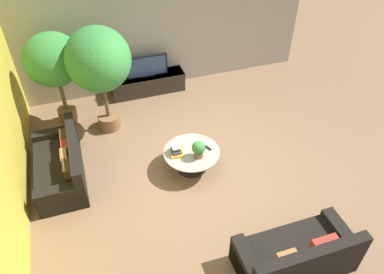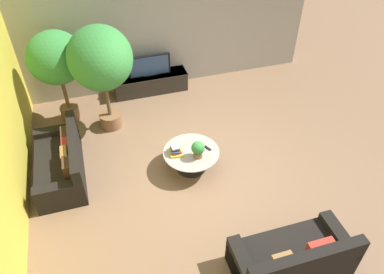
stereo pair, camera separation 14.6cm
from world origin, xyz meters
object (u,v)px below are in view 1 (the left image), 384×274
object	(u,v)px
coffee_table	(192,156)
potted_palm_tall	(54,62)
potted_palm_corner	(99,62)
couch_by_wall	(62,166)
media_console	(148,83)
television	(146,66)
couch_near_entry	(296,256)
potted_plant_tabletop	(199,149)

from	to	relation	value
coffee_table	potted_palm_tall	distance (m)	3.35
potted_palm_tall	coffee_table	bearing A→B (deg)	-46.49
potted_palm_corner	couch_by_wall	bearing A→B (deg)	-130.51
coffee_table	media_console	bearing A→B (deg)	93.77
media_console	television	world-z (taller)	television
media_console	couch_near_entry	xyz separation A→B (m)	(0.99, -5.35, 0.04)
television	potted_palm_tall	distance (m)	2.19
potted_plant_tabletop	coffee_table	bearing A→B (deg)	116.35
couch_near_entry	potted_palm_tall	xyz separation A→B (m)	(-2.95, 4.77, 1.21)
television	media_console	bearing A→B (deg)	90.00
potted_palm_corner	couch_near_entry	bearing A→B (deg)	-63.71
potted_palm_corner	potted_plant_tabletop	distance (m)	2.58
couch_near_entry	potted_palm_corner	size ratio (longest dim) A/B	0.75
coffee_table	couch_by_wall	size ratio (longest dim) A/B	0.60
couch_by_wall	potted_palm_corner	bearing A→B (deg)	139.49
couch_by_wall	couch_near_entry	world-z (taller)	same
television	couch_near_entry	bearing A→B (deg)	-79.53
couch_by_wall	couch_near_entry	distance (m)	4.38
television	couch_by_wall	xyz separation A→B (m)	(-2.19, -2.33, -0.43)
media_console	coffee_table	xyz separation A→B (m)	(0.19, -2.84, 0.05)
coffee_table	potted_palm_tall	size ratio (longest dim) A/B	0.51
television	potted_plant_tabletop	distance (m)	3.01
television	couch_by_wall	size ratio (longest dim) A/B	0.57
media_console	potted_plant_tabletop	bearing A→B (deg)	-84.92
potted_palm_tall	couch_by_wall	bearing A→B (deg)	-97.23
potted_palm_corner	coffee_table	bearing A→B (deg)	-53.42
media_console	potted_palm_corner	size ratio (longest dim) A/B	0.78
media_console	coffee_table	distance (m)	2.85
media_console	couch_by_wall	xyz separation A→B (m)	(-2.19, -2.33, 0.05)
media_console	potted_plant_tabletop	distance (m)	3.04
media_console	potted_palm_tall	xyz separation A→B (m)	(-1.97, -0.57, 1.25)
couch_by_wall	potted_palm_tall	bearing A→B (deg)	172.77
coffee_table	potted_plant_tabletop	world-z (taller)	potted_plant_tabletop
television	coffee_table	world-z (taller)	television
potted_palm_tall	potted_plant_tabletop	size ratio (longest dim) A/B	6.13
couch_by_wall	potted_palm_corner	size ratio (longest dim) A/B	0.77
couch_by_wall	potted_palm_tall	world-z (taller)	potted_palm_tall
media_console	couch_by_wall	distance (m)	3.20
couch_near_entry	potted_palm_tall	bearing A→B (deg)	-58.26
coffee_table	television	bearing A→B (deg)	93.77
couch_by_wall	potted_plant_tabletop	world-z (taller)	couch_by_wall
coffee_table	couch_near_entry	size ratio (longest dim) A/B	0.61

